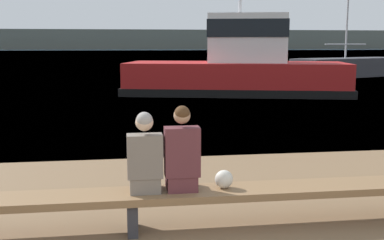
% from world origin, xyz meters
% --- Properties ---
extents(water_surface, '(240.00, 240.00, 0.00)m').
position_xyz_m(water_surface, '(0.00, 126.15, 0.00)').
color(water_surface, '#426B8E').
rests_on(water_surface, ground).
extents(far_shoreline, '(600.00, 12.00, 7.43)m').
position_xyz_m(far_shoreline, '(0.00, 186.75, 3.72)').
color(far_shoreline, '#4C4C42').
rests_on(far_shoreline, ground).
extents(bench_main, '(8.12, 0.55, 0.47)m').
position_xyz_m(bench_main, '(-0.77, 2.54, 0.39)').
color(bench_main, brown).
rests_on(bench_main, ground).
extents(person_left, '(0.40, 0.38, 0.94)m').
position_xyz_m(person_left, '(-0.62, 2.54, 0.87)').
color(person_left, '#70665B').
rests_on(person_left, bench_main).
extents(person_right, '(0.40, 0.38, 1.00)m').
position_xyz_m(person_right, '(-0.19, 2.54, 0.90)').
color(person_right, '#56282D').
rests_on(person_right, bench_main).
extents(shopping_bag, '(0.22, 0.19, 0.22)m').
position_xyz_m(shopping_bag, '(0.32, 2.56, 0.58)').
color(shopping_bag, beige).
rests_on(shopping_bag, bench_main).
extents(tugboat_red, '(10.15, 5.90, 6.12)m').
position_xyz_m(tugboat_red, '(4.17, 17.58, 1.07)').
color(tugboat_red, '#A81919').
rests_on(tugboat_red, water_surface).
extents(moored_sailboat, '(8.68, 5.40, 6.50)m').
position_xyz_m(moored_sailboat, '(14.02, 27.21, 0.62)').
color(moored_sailboat, '#333338').
rests_on(moored_sailboat, water_surface).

